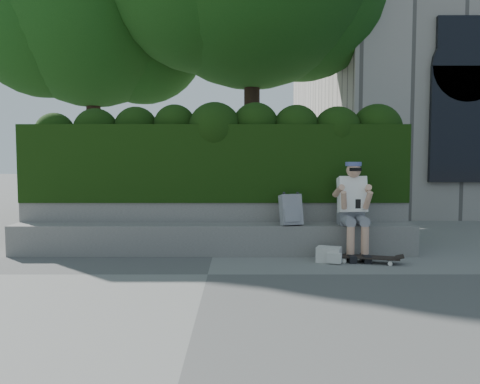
{
  "coord_description": "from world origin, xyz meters",
  "views": [
    {
      "loc": [
        0.39,
        -5.67,
        1.42
      ],
      "look_at": [
        0.4,
        1.0,
        0.95
      ],
      "focal_mm": 35.0,
      "sensor_mm": 36.0,
      "label": 1
    }
  ],
  "objects_px": {
    "skateboard": "(367,258)",
    "backpack_plaid": "(291,210)",
    "backpack_ground": "(329,254)",
    "person": "(353,205)"
  },
  "relations": [
    {
      "from": "skateboard",
      "to": "backpack_plaid",
      "type": "bearing_deg",
      "value": 168.06
    },
    {
      "from": "skateboard",
      "to": "backpack_ground",
      "type": "distance_m",
      "value": 0.52
    },
    {
      "from": "skateboard",
      "to": "backpack_ground",
      "type": "bearing_deg",
      "value": -171.44
    },
    {
      "from": "backpack_ground",
      "to": "skateboard",
      "type": "bearing_deg",
      "value": 14.21
    },
    {
      "from": "skateboard",
      "to": "backpack_ground",
      "type": "height_order",
      "value": "backpack_ground"
    },
    {
      "from": "person",
      "to": "backpack_plaid",
      "type": "relative_size",
      "value": 3.07
    },
    {
      "from": "backpack_ground",
      "to": "backpack_plaid",
      "type": "bearing_deg",
      "value": 157.74
    },
    {
      "from": "person",
      "to": "backpack_plaid",
      "type": "height_order",
      "value": "person"
    },
    {
      "from": "backpack_plaid",
      "to": "person",
      "type": "bearing_deg",
      "value": -21.22
    },
    {
      "from": "person",
      "to": "backpack_plaid",
      "type": "xyz_separation_m",
      "value": [
        -0.89,
        0.08,
        -0.08
      ]
    }
  ]
}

